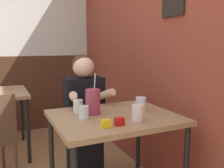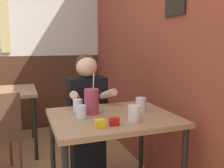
% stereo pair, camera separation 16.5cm
% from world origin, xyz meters
% --- Properties ---
extents(brick_wall_right, '(0.08, 4.51, 2.70)m').
position_xyz_m(brick_wall_right, '(1.15, 1.26, 1.35)').
color(brick_wall_right, brown).
rests_on(brick_wall_right, ground_plane).
extents(back_wall, '(5.24, 0.09, 2.70)m').
position_xyz_m(back_wall, '(-0.02, 2.54, 1.36)').
color(back_wall, silver).
rests_on(back_wall, ground_plane).
extents(main_table, '(0.90, 0.74, 0.74)m').
position_xyz_m(main_table, '(0.58, 0.36, 0.66)').
color(main_table, '#93704C').
rests_on(main_table, ground_plane).
extents(person_seated, '(0.42, 0.40, 1.17)m').
position_xyz_m(person_seated, '(0.52, 0.88, 0.61)').
color(person_seated, black).
rests_on(person_seated, ground_plane).
extents(cocktail_pitcher, '(0.11, 0.11, 0.31)m').
position_xyz_m(cocktail_pitcher, '(0.45, 0.45, 0.83)').
color(cocktail_pitcher, '#99384C').
rests_on(cocktail_pitcher, main_table).
extents(glass_near_pitcher, '(0.07, 0.07, 0.09)m').
position_xyz_m(glass_near_pitcher, '(0.35, 0.37, 0.78)').
color(glass_near_pitcher, silver).
rests_on(glass_near_pitcher, main_table).
extents(glass_center, '(0.08, 0.08, 0.10)m').
position_xyz_m(glass_center, '(0.37, 0.55, 0.79)').
color(glass_center, silver).
rests_on(glass_center, main_table).
extents(glass_far_side, '(0.08, 0.08, 0.11)m').
position_xyz_m(glass_far_side, '(0.67, 0.18, 0.79)').
color(glass_far_side, silver).
rests_on(glass_far_side, main_table).
extents(glass_by_brick, '(0.08, 0.08, 0.11)m').
position_xyz_m(glass_by_brick, '(0.83, 0.39, 0.79)').
color(glass_by_brick, silver).
rests_on(glass_by_brick, main_table).
extents(condiment_ketchup, '(0.06, 0.04, 0.05)m').
position_xyz_m(condiment_ketchup, '(0.51, 0.13, 0.76)').
color(condiment_ketchup, '#B7140F').
rests_on(condiment_ketchup, main_table).
extents(condiment_mustard, '(0.06, 0.04, 0.05)m').
position_xyz_m(condiment_mustard, '(0.42, 0.13, 0.76)').
color(condiment_mustard, yellow).
rests_on(condiment_mustard, main_table).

